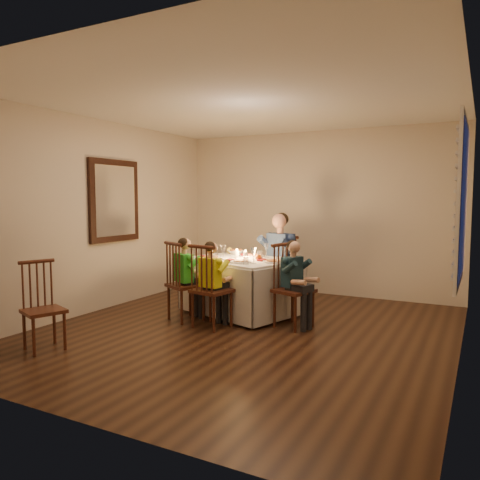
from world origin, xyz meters
The scene contains 26 objects.
ground centered at (0.00, 0.00, 0.00)m, with size 5.00×5.00×0.00m, color black.
wall_left centered at (-2.25, 0.00, 1.30)m, with size 0.02×5.00×2.60m, color beige.
wall_right centered at (2.25, 0.00, 1.30)m, with size 0.02×5.00×2.60m, color beige.
wall_back centered at (0.00, 2.50, 1.30)m, with size 4.50×0.02×2.60m, color beige.
ceiling centered at (0.00, 0.00, 2.60)m, with size 5.00×5.00×0.00m, color white.
dining_table centered at (-0.43, 0.73, 0.52)m, with size 1.66×1.40×0.71m.
chair_adult centered at (-0.17, 1.41, 0.00)m, with size 0.41×0.39×1.00m, color #3E1711, non-canonical shape.
chair_near_left centered at (-0.89, 0.10, 0.00)m, with size 0.41×0.39×1.00m, color #3E1711, non-canonical shape.
chair_near_right centered at (-0.42, -0.04, 0.00)m, with size 0.41×0.39×1.00m, color #3E1711, non-canonical shape.
chair_end centered at (0.44, 0.42, 0.00)m, with size 0.41×0.39×1.00m, color #3E1711, non-canonical shape.
chair_extra centered at (-1.50, -1.54, 0.00)m, with size 0.37×0.36×0.91m, color #3E1711, non-canonical shape.
adult centered at (-0.17, 1.41, 0.00)m, with size 0.50×0.46×1.33m, color navy, non-canonical shape.
child_green centered at (-0.89, 0.10, 0.00)m, with size 0.34×0.31×1.04m, color green, non-canonical shape.
child_yellow centered at (-0.42, -0.04, 0.00)m, with size 0.33×0.30×1.03m, color yellow, non-canonical shape.
child_teal centered at (0.44, 0.42, 0.00)m, with size 0.34×0.31×1.04m, color #17303B, non-canonical shape.
setting_adult centered at (-0.37, 1.01, 0.75)m, with size 0.26×0.26×0.02m, color silver.
setting_green centered at (-0.77, 0.53, 0.75)m, with size 0.26×0.26×0.02m, color silver.
setting_yellow centered at (-0.27, 0.40, 0.75)m, with size 0.26×0.26×0.02m, color silver.
setting_teal centered at (0.08, 0.60, 0.75)m, with size 0.26×0.26×0.02m, color silver.
candle_left centered at (-0.51, 0.75, 0.79)m, with size 0.06×0.06×0.10m, color white.
candle_right centered at (-0.35, 0.70, 0.79)m, with size 0.06×0.06×0.10m, color white.
squash centered at (-0.85, 1.17, 0.78)m, with size 0.09×0.09×0.09m, color yellow.
orange_fruit centered at (-0.16, 0.69, 0.78)m, with size 0.08×0.08×0.08m, color orange.
serving_bowl centered at (-0.74, 1.16, 0.76)m, with size 0.23×0.23×0.06m, color silver.
wall_mirror centered at (-2.22, 0.30, 1.50)m, with size 0.06×0.95×1.15m.
window_blinds centered at (2.21, 0.10, 1.50)m, with size 0.07×1.34×1.54m.
Camera 1 is at (2.41, -4.72, 1.54)m, focal length 35.00 mm.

